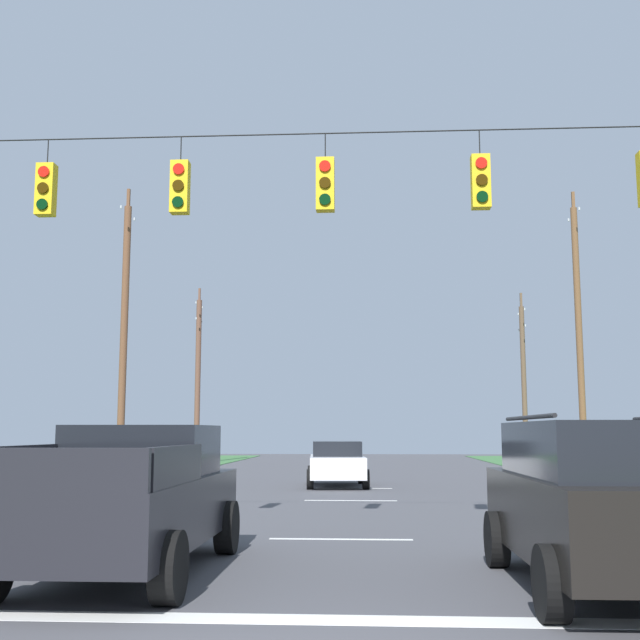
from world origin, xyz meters
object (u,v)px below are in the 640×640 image
suv_black (601,500)px  utility_pole_distant_right (124,335)px  utility_pole_distant_left (198,377)px  distant_car_crossing_white (337,463)px  utility_pole_near_left (524,379)px  utility_pole_far_right (579,335)px  overhead_signal_span (351,287)px  pickup_truck (131,499)px  distant_car_oncoming (613,469)px

suv_black → utility_pole_distant_right: (-12.37, 20.94, 4.54)m
utility_pole_distant_left → distant_car_crossing_white: bearing=-64.1°
utility_pole_near_left → distant_car_crossing_white: bearing=-120.0°
utility_pole_far_right → utility_pole_near_left: utility_pole_far_right is taller
overhead_signal_span → pickup_truck: 5.24m
utility_pole_far_right → utility_pole_near_left: bearing=89.9°
suv_black → utility_pole_near_left: 35.00m
overhead_signal_span → distant_car_crossing_white: overhead_signal_span is taller
overhead_signal_span → distant_car_oncoming: bearing=54.3°
pickup_truck → utility_pole_far_right: 24.98m
distant_car_crossing_white → utility_pole_far_right: (9.55, 4.71, 4.88)m
utility_pole_distant_left → utility_pole_near_left: bearing=-4.4°
overhead_signal_span → suv_black: overhead_signal_span is taller
distant_car_crossing_white → utility_pole_near_left: (9.57, 16.57, 3.89)m
pickup_truck → suv_black: (5.94, -0.89, 0.09)m
utility_pole_far_right → utility_pole_distant_right: bearing=-175.1°
distant_car_crossing_white → distant_car_oncoming: same height
overhead_signal_span → utility_pole_distant_right: utility_pole_distant_right is taller
overhead_signal_span → distant_car_oncoming: size_ratio=3.95×
pickup_truck → utility_pole_far_right: utility_pole_far_right is taller
distant_car_crossing_white → utility_pole_distant_right: bearing=159.6°
overhead_signal_span → utility_pole_distant_left: size_ratio=1.70×
distant_car_oncoming → utility_pole_distant_left: (-16.77, 21.96, 4.18)m
pickup_truck → utility_pole_near_left: (11.68, 33.45, 3.71)m
overhead_signal_span → utility_pole_far_right: 20.77m
suv_black → distant_car_oncoming: bearing=73.0°
suv_black → utility_pole_distant_left: (-12.56, 35.73, 3.91)m
pickup_truck → distant_car_crossing_white: pickup_truck is taller
utility_pole_distant_right → utility_pole_distant_left: 14.81m
distant_car_crossing_white → pickup_truck: bearing=-97.1°
distant_car_oncoming → utility_pole_distant_left: 27.94m
overhead_signal_span → distant_car_oncoming: overhead_signal_span is taller
utility_pole_far_right → utility_pole_distant_right: utility_pole_far_right is taller
distant_car_oncoming → pickup_truck: bearing=-128.2°
pickup_truck → utility_pole_near_left: utility_pole_near_left is taller
utility_pole_distant_left → overhead_signal_span: bearing=-73.5°
overhead_signal_span → distant_car_crossing_white: bearing=93.2°
distant_car_crossing_white → utility_pole_distant_left: bearing=115.9°
pickup_truck → distant_car_crossing_white: size_ratio=1.23×
distant_car_oncoming → suv_black: bearing=-107.0°
pickup_truck → utility_pole_distant_left: utility_pole_distant_left is taller
utility_pole_far_right → utility_pole_near_left: (0.03, 11.86, -0.99)m
pickup_truck → utility_pole_distant_left: (-6.62, 34.84, 4.00)m
pickup_truck → distant_car_oncoming: (10.15, 12.88, -0.18)m
overhead_signal_span → distant_car_crossing_white: 14.54m
pickup_truck → utility_pole_distant_right: (-6.43, 20.05, 4.64)m
overhead_signal_span → utility_pole_near_left: bearing=74.0°
utility_pole_near_left → utility_pole_distant_right: bearing=-143.5°
suv_black → utility_pole_distant_right: 24.74m
distant_car_oncoming → utility_pole_near_left: 20.99m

